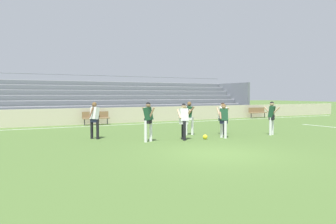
{
  "coord_description": "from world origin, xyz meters",
  "views": [
    {
      "loc": [
        -6.58,
        -8.96,
        2.04
      ],
      "look_at": [
        0.8,
        5.37,
        1.16
      ],
      "focal_mm": 33.98,
      "sensor_mm": 36.0,
      "label": 1
    }
  ],
  "objects_px": {
    "player_dark_challenging": "(272,115)",
    "bench_near_wall_gap": "(96,117)",
    "player_dark_pressing_high": "(148,118)",
    "soccer_ball": "(205,137)",
    "bench_far_left": "(257,112)",
    "player_dark_overlapping": "(189,115)",
    "player_white_deep_cover": "(184,118)",
    "bleacher_stand": "(92,99)",
    "player_dark_on_ball": "(224,118)",
    "player_white_dropping_back": "(223,116)",
    "player_white_wide_right": "(95,117)"
  },
  "relations": [
    {
      "from": "player_dark_challenging",
      "to": "bench_near_wall_gap",
      "type": "bearing_deg",
      "value": 124.59
    },
    {
      "from": "player_dark_pressing_high",
      "to": "soccer_ball",
      "type": "bearing_deg",
      "value": -10.31
    },
    {
      "from": "bench_far_left",
      "to": "player_dark_overlapping",
      "type": "distance_m",
      "value": 13.87
    },
    {
      "from": "bench_near_wall_gap",
      "to": "player_white_deep_cover",
      "type": "distance_m",
      "value": 9.16
    },
    {
      "from": "bleacher_stand",
      "to": "bench_far_left",
      "type": "bearing_deg",
      "value": -15.05
    },
    {
      "from": "player_white_deep_cover",
      "to": "player_dark_pressing_high",
      "type": "bearing_deg",
      "value": 172.38
    },
    {
      "from": "player_dark_pressing_high",
      "to": "soccer_ball",
      "type": "xyz_separation_m",
      "value": [
        2.63,
        -0.48,
        -0.92
      ]
    },
    {
      "from": "bench_near_wall_gap",
      "to": "player_dark_on_ball",
      "type": "bearing_deg",
      "value": -68.36
    },
    {
      "from": "bench_far_left",
      "to": "player_dark_challenging",
      "type": "relative_size",
      "value": 1.06
    },
    {
      "from": "player_dark_challenging",
      "to": "bleacher_stand",
      "type": "bearing_deg",
      "value": 114.0
    },
    {
      "from": "bench_near_wall_gap",
      "to": "player_white_deep_cover",
      "type": "bearing_deg",
      "value": -79.46
    },
    {
      "from": "player_white_dropping_back",
      "to": "soccer_ball",
      "type": "distance_m",
      "value": 2.21
    },
    {
      "from": "player_white_dropping_back",
      "to": "player_dark_pressing_high",
      "type": "bearing_deg",
      "value": -172.79
    },
    {
      "from": "bleacher_stand",
      "to": "player_dark_pressing_high",
      "type": "distance_m",
      "value": 12.5
    },
    {
      "from": "player_white_deep_cover",
      "to": "player_white_dropping_back",
      "type": "relative_size",
      "value": 1.01
    },
    {
      "from": "bleacher_stand",
      "to": "player_dark_on_ball",
      "type": "distance_m",
      "value": 13.34
    },
    {
      "from": "player_dark_on_ball",
      "to": "player_dark_overlapping",
      "type": "height_order",
      "value": "player_dark_overlapping"
    },
    {
      "from": "bench_near_wall_gap",
      "to": "player_white_wide_right",
      "type": "bearing_deg",
      "value": -104.86
    },
    {
      "from": "player_white_dropping_back",
      "to": "player_white_wide_right",
      "type": "bearing_deg",
      "value": 167.19
    },
    {
      "from": "player_white_wide_right",
      "to": "player_dark_on_ball",
      "type": "bearing_deg",
      "value": -24.28
    },
    {
      "from": "bench_far_left",
      "to": "bench_near_wall_gap",
      "type": "bearing_deg",
      "value": 180.0
    },
    {
      "from": "bench_far_left",
      "to": "player_dark_on_ball",
      "type": "bearing_deg",
      "value": -139.17
    },
    {
      "from": "bench_far_left",
      "to": "player_dark_pressing_high",
      "type": "height_order",
      "value": "player_dark_pressing_high"
    },
    {
      "from": "bench_far_left",
      "to": "player_white_dropping_back",
      "type": "distance_m",
      "value": 12.95
    },
    {
      "from": "player_dark_overlapping",
      "to": "soccer_ball",
      "type": "bearing_deg",
      "value": -95.28
    },
    {
      "from": "player_white_dropping_back",
      "to": "soccer_ball",
      "type": "bearing_deg",
      "value": -149.5
    },
    {
      "from": "player_dark_overlapping",
      "to": "player_white_wide_right",
      "type": "xyz_separation_m",
      "value": [
        -4.62,
        0.78,
        0.01
      ]
    },
    {
      "from": "player_white_wide_right",
      "to": "soccer_ball",
      "type": "xyz_separation_m",
      "value": [
        4.47,
        -2.45,
        -0.91
      ]
    },
    {
      "from": "bench_near_wall_gap",
      "to": "bleacher_stand",
      "type": "bearing_deg",
      "value": 79.71
    },
    {
      "from": "player_dark_pressing_high",
      "to": "player_dark_challenging",
      "type": "bearing_deg",
      "value": -6.19
    },
    {
      "from": "player_white_deep_cover",
      "to": "player_dark_pressing_high",
      "type": "height_order",
      "value": "player_dark_pressing_high"
    },
    {
      "from": "player_white_dropping_back",
      "to": "player_dark_on_ball",
      "type": "bearing_deg",
      "value": -124.82
    },
    {
      "from": "bench_far_left",
      "to": "player_white_dropping_back",
      "type": "height_order",
      "value": "player_white_dropping_back"
    },
    {
      "from": "player_dark_on_ball",
      "to": "player_white_wide_right",
      "type": "relative_size",
      "value": 0.94
    },
    {
      "from": "player_white_deep_cover",
      "to": "player_dark_overlapping",
      "type": "xyz_separation_m",
      "value": [
        1.14,
        1.41,
        0.03
      ]
    },
    {
      "from": "player_dark_pressing_high",
      "to": "player_dark_overlapping",
      "type": "relative_size",
      "value": 1.02
    },
    {
      "from": "player_dark_on_ball",
      "to": "bleacher_stand",
      "type": "bearing_deg",
      "value": 103.06
    },
    {
      "from": "player_dark_on_ball",
      "to": "player_white_wide_right",
      "type": "xyz_separation_m",
      "value": [
        -5.49,
        2.47,
        0.07
      ]
    },
    {
      "from": "player_dark_challenging",
      "to": "player_dark_pressing_high",
      "type": "distance_m",
      "value": 6.54
    },
    {
      "from": "player_dark_pressing_high",
      "to": "player_dark_overlapping",
      "type": "bearing_deg",
      "value": 23.11
    },
    {
      "from": "player_dark_challenging",
      "to": "player_dark_overlapping",
      "type": "distance_m",
      "value": 4.17
    },
    {
      "from": "player_dark_challenging",
      "to": "soccer_ball",
      "type": "xyz_separation_m",
      "value": [
        -3.87,
        0.23,
        -0.9
      ]
    },
    {
      "from": "player_white_deep_cover",
      "to": "player_dark_on_ball",
      "type": "xyz_separation_m",
      "value": [
        2.01,
        -0.29,
        -0.03
      ]
    },
    {
      "from": "player_white_deep_cover",
      "to": "player_white_dropping_back",
      "type": "bearing_deg",
      "value": 15.77
    },
    {
      "from": "player_white_wide_right",
      "to": "soccer_ball",
      "type": "height_order",
      "value": "player_white_wide_right"
    },
    {
      "from": "player_white_deep_cover",
      "to": "player_white_dropping_back",
      "type": "xyz_separation_m",
      "value": [
        2.74,
        0.78,
        -0.01
      ]
    },
    {
      "from": "player_dark_on_ball",
      "to": "bench_near_wall_gap",
      "type": "bearing_deg",
      "value": 111.64
    },
    {
      "from": "bleacher_stand",
      "to": "player_dark_pressing_high",
      "type": "xyz_separation_m",
      "value": [
        -0.64,
        -12.47,
        -0.65
      ]
    },
    {
      "from": "bleacher_stand",
      "to": "player_dark_pressing_high",
      "type": "height_order",
      "value": "bleacher_stand"
    },
    {
      "from": "player_white_deep_cover",
      "to": "bench_near_wall_gap",
      "type": "bearing_deg",
      "value": 100.54
    }
  ]
}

